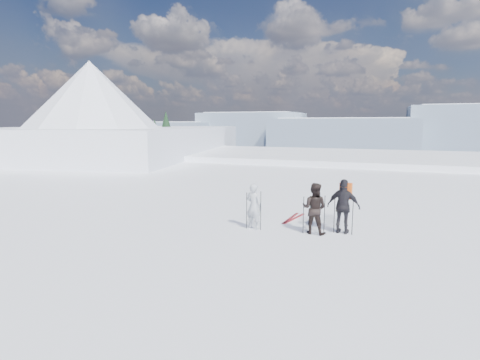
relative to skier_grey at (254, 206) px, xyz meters
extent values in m
plane|color=white|center=(1.94, 56.41, -18.28)|extent=(220.00, 208.01, 71.62)
cube|color=white|center=(1.94, 26.41, -7.28)|extent=(180.00, 16.00, 14.00)
plane|color=#21304C|center=(1.94, 286.41, -30.78)|extent=(820.00, 820.00, 0.00)
cube|color=slate|center=(-278.06, 436.41, -13.78)|extent=(150.00, 80.00, 34.00)
cube|color=white|center=(-278.06, 436.41, 0.22)|extent=(127.50, 70.00, 8.00)
cube|color=slate|center=(-158.06, 466.41, -7.78)|extent=(130.00, 80.00, 46.00)
cube|color=white|center=(-158.06, 466.41, 12.22)|extent=(110.50, 70.00, 8.00)
cube|color=slate|center=(-38.06, 436.41, -11.78)|extent=(160.00, 80.00, 38.00)
cube|color=white|center=(-38.06, 436.41, 4.22)|extent=(136.00, 70.00, 8.00)
cube|color=slate|center=(101.94, 466.41, -4.78)|extent=(140.00, 80.00, 52.00)
cube|color=white|center=(101.94, 466.41, 18.22)|extent=(119.00, 70.00, 8.00)
cube|color=white|center=(-26.06, 24.41, -5.78)|extent=(29.19, 35.68, 16.00)
cone|color=white|center=(-23.06, 18.41, 4.22)|extent=(18.00, 18.00, 9.00)
cone|color=white|center=(-31.06, 28.41, 0.22)|extent=(16.00, 16.00, 8.00)
cube|color=#2D2B28|center=(-20.06, 32.41, -9.78)|extent=(21.55, 17.87, 14.25)
cone|color=black|center=(-17.06, 31.41, -3.78)|extent=(5.60, 5.60, 10.00)
cone|color=black|center=(-25.06, 32.41, -2.78)|extent=(6.72, 6.72, 12.00)
cone|color=black|center=(-18.06, 26.41, -3.28)|extent=(6.16, 6.16, 11.00)
cone|color=black|center=(-20.06, 24.41, -4.28)|extent=(5.04, 5.04, 9.00)
cone|color=black|center=(-16.06, 28.41, -3.78)|extent=(5.60, 5.60, 10.00)
cone|color=black|center=(-22.06, 30.41, -2.28)|extent=(7.28, 7.28, 13.00)
imported|color=#9BA1A9|center=(0.00, 0.00, 0.00)|extent=(0.64, 0.51, 1.56)
imported|color=black|center=(1.98, 0.18, 0.05)|extent=(0.88, 0.72, 1.66)
imported|color=black|center=(2.86, 0.53, 0.11)|extent=(1.08, 0.55, 1.77)
cube|color=#E45815|center=(2.89, 0.78, 1.25)|extent=(0.40, 0.25, 0.52)
cylinder|color=black|center=(-0.24, -0.04, -0.16)|extent=(0.02, 0.02, 1.24)
cylinder|color=black|center=(0.26, -0.06, -0.12)|extent=(0.02, 0.02, 1.31)
cylinder|color=black|center=(1.66, 0.09, -0.17)|extent=(0.02, 0.02, 1.21)
cylinder|color=black|center=(2.32, 0.10, -0.14)|extent=(0.02, 0.02, 1.28)
cylinder|color=black|center=(2.59, 0.50, -0.18)|extent=(0.02, 0.02, 1.19)
cylinder|color=black|center=(3.16, 0.45, -0.20)|extent=(0.02, 0.02, 1.16)
cube|color=black|center=(0.86, 1.78, -0.76)|extent=(0.24, 1.70, 0.03)
cube|color=black|center=(1.00, 1.78, -0.76)|extent=(0.45, 1.68, 0.03)
camera|label=1|loc=(3.87, -11.62, 2.77)|focal=28.00mm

